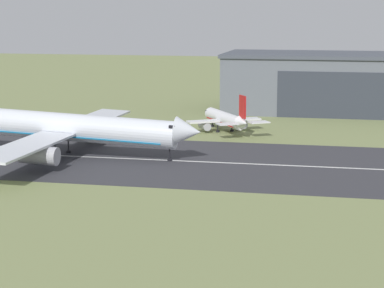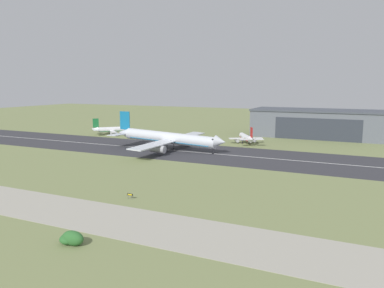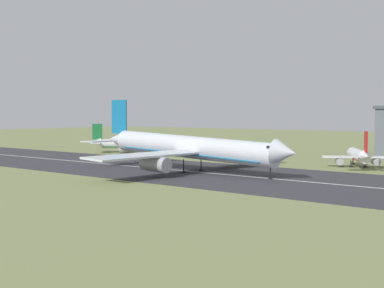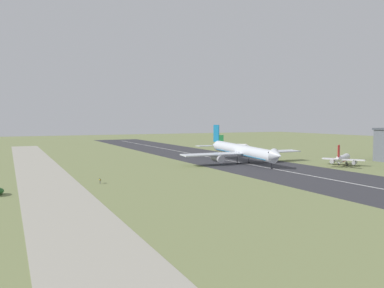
{
  "view_description": "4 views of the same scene",
  "coord_description": "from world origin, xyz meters",
  "px_view_note": "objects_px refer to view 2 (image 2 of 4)",
  "views": [
    {
      "loc": [
        34.21,
        -11.87,
        27.17
      ],
      "look_at": [
        11.72,
        93.15,
        7.7
      ],
      "focal_mm": 70.0,
      "sensor_mm": 36.0,
      "label": 1
    },
    {
      "loc": [
        61.08,
        -30.04,
        29.63
      ],
      "look_at": [
        7.19,
        85.6,
        9.19
      ],
      "focal_mm": 35.0,
      "sensor_mm": 36.0,
      "label": 2
    },
    {
      "loc": [
        58.67,
        23.67,
        13.2
      ],
      "look_at": [
        3.1,
        91.1,
        8.27
      ],
      "focal_mm": 50.0,
      "sensor_mm": 36.0,
      "label": 3
    },
    {
      "loc": [
        120.03,
        23.67,
        19.41
      ],
      "look_at": [
        0.02,
        82.88,
        10.69
      ],
      "focal_mm": 35.0,
      "sensor_mm": 36.0,
      "label": 4
    }
  ],
  "objects_px": {
    "airplane_landing": "(169,138)",
    "runway_sign": "(130,195)",
    "airplane_parked_centre": "(246,138)",
    "airplane_parked_east": "(110,130)",
    "shrub_clump": "(71,238)"
  },
  "relations": [
    {
      "from": "airplane_landing",
      "to": "runway_sign",
      "type": "height_order",
      "value": "airplane_landing"
    },
    {
      "from": "airplane_parked_centre",
      "to": "airplane_parked_east",
      "type": "height_order",
      "value": "airplane_parked_east"
    },
    {
      "from": "airplane_parked_east",
      "to": "runway_sign",
      "type": "distance_m",
      "value": 130.78
    },
    {
      "from": "shrub_clump",
      "to": "airplane_landing",
      "type": "bearing_deg",
      "value": 108.17
    },
    {
      "from": "airplane_parked_east",
      "to": "airplane_parked_centre",
      "type": "bearing_deg",
      "value": 0.98
    },
    {
      "from": "shrub_clump",
      "to": "runway_sign",
      "type": "distance_m",
      "value": 28.67
    },
    {
      "from": "shrub_clump",
      "to": "runway_sign",
      "type": "bearing_deg",
      "value": 102.11
    },
    {
      "from": "runway_sign",
      "to": "shrub_clump",
      "type": "bearing_deg",
      "value": -77.89
    },
    {
      "from": "shrub_clump",
      "to": "airplane_parked_centre",
      "type": "bearing_deg",
      "value": 92.55
    },
    {
      "from": "shrub_clump",
      "to": "airplane_parked_east",
      "type": "bearing_deg",
      "value": 124.56
    },
    {
      "from": "airplane_parked_east",
      "to": "runway_sign",
      "type": "relative_size",
      "value": 12.1
    },
    {
      "from": "airplane_parked_centre",
      "to": "airplane_landing",
      "type": "bearing_deg",
      "value": -127.72
    },
    {
      "from": "airplane_landing",
      "to": "airplane_parked_centre",
      "type": "relative_size",
      "value": 2.54
    },
    {
      "from": "airplane_parked_centre",
      "to": "runway_sign",
      "type": "relative_size",
      "value": 13.71
    },
    {
      "from": "airplane_parked_centre",
      "to": "runway_sign",
      "type": "xyz_separation_m",
      "value": [
        -0.21,
        -102.53,
        -1.83
      ]
    }
  ]
}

